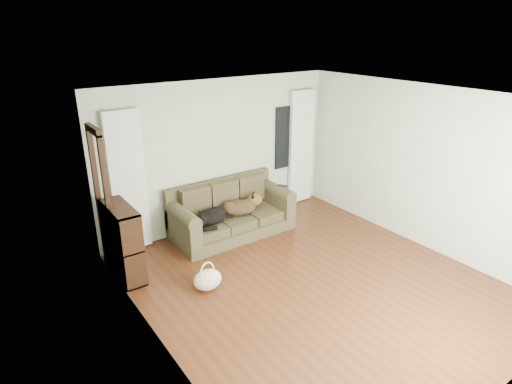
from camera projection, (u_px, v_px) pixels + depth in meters
floor at (313, 283)px, 6.07m from camera, size 5.00×5.00×0.00m
ceiling at (324, 98)px, 5.12m from camera, size 5.00×5.00×0.00m
wall_back at (220, 154)px, 7.49m from camera, size 4.50×0.04×2.60m
wall_left at (156, 247)px, 4.39m from camera, size 0.04×5.00×2.60m
wall_right at (422, 168)px, 6.80m from camera, size 0.04×5.00×2.60m
curtain_left at (128, 183)px, 6.58m from camera, size 0.55×0.08×2.25m
curtain_right at (301, 148)px, 8.45m from camera, size 0.55×0.08×2.25m
window_pane at (286, 137)px, 8.21m from camera, size 0.50×0.03×1.20m
door_casing at (104, 204)px, 6.06m from camera, size 0.07×0.60×2.10m
sofa at (232, 210)px, 7.35m from camera, size 2.08×0.90×0.85m
dog_black_lab at (210, 217)px, 7.01m from camera, size 0.61×0.45×0.25m
dog_shepherd at (240, 206)px, 7.41m from camera, size 0.76×0.66×0.28m
tv_remote at (283, 186)px, 7.65m from camera, size 0.13×0.17×0.02m
tote_bag at (208, 279)px, 5.88m from camera, size 0.41×0.32×0.29m
bookshelf at (123, 245)px, 6.08m from camera, size 0.44×0.91×1.09m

